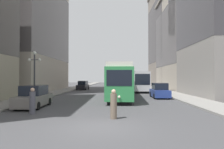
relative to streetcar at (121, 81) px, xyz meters
The scene contains 14 objects.
ground_plane 14.89m from the streetcar, 95.20° to the right, with size 200.00×200.00×0.00m, color #424244.
sidewalk_left 27.43m from the streetcar, 112.25° to the left, with size 3.29×120.00×0.15m, color gray.
sidewalk_right 26.54m from the streetcar, 73.12° to the left, with size 3.29×120.00×0.15m, color gray.
streetcar is the anchor object (origin of this frame).
transit_bus 13.89m from the streetcar, 75.10° to the left, with size 2.74×12.70×3.45m.
parked_car_left_near 10.82m from the streetcar, 133.61° to the right, with size 1.99×4.84×1.82m.
parked_car_left_mid 19.37m from the streetcar, 112.55° to the left, with size 2.08×4.88×1.82m.
parked_car_right_far 4.93m from the streetcar, ahead, with size 1.93×4.47×1.82m.
pedestrian_crossing_near 12.72m from the streetcar, 119.51° to the right, with size 0.40×0.40×1.78m.
pedestrian_crossing_far 12.66m from the streetcar, 93.21° to the right, with size 0.40×0.40×1.77m.
lamp_post_left_near 9.86m from the streetcar, 162.78° to the right, with size 1.41×0.36×5.16m.
building_left_midblock 26.16m from the streetcar, 144.89° to the left, with size 15.81×22.57×24.45m.
building_right_corner 35.47m from the streetcar, 61.63° to the left, with size 13.85×19.80×26.25m.
building_right_far 25.87m from the streetcar, 46.65° to the left, with size 15.64×17.86×19.94m.
Camera 1 is at (0.78, -10.44, 2.46)m, focal length 33.58 mm.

